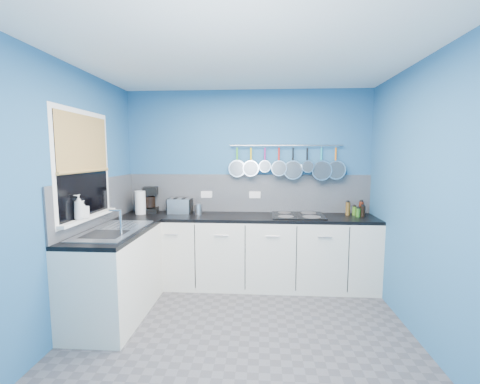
# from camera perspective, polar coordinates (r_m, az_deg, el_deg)

# --- Properties ---
(floor) EXTENTS (3.20, 3.00, 0.02)m
(floor) POSITION_cam_1_polar(r_m,az_deg,el_deg) (3.28, -0.01, -24.10)
(floor) COLOR #47474C
(floor) RESTS_ON ground
(ceiling) EXTENTS (3.20, 3.00, 0.02)m
(ceiling) POSITION_cam_1_polar(r_m,az_deg,el_deg) (2.94, -0.01, 23.34)
(ceiling) COLOR white
(ceiling) RESTS_ON ground
(wall_back) EXTENTS (3.20, 0.02, 2.50)m
(wall_back) POSITION_cam_1_polar(r_m,az_deg,el_deg) (4.34, 1.33, 1.13)
(wall_back) COLOR #265C8B
(wall_back) RESTS_ON ground
(wall_front) EXTENTS (3.20, 0.02, 2.50)m
(wall_front) POSITION_cam_1_polar(r_m,az_deg,el_deg) (1.38, -4.30, -10.77)
(wall_front) COLOR #265C8B
(wall_front) RESTS_ON ground
(wall_left) EXTENTS (0.02, 3.00, 2.50)m
(wall_left) POSITION_cam_1_polar(r_m,az_deg,el_deg) (3.36, -28.55, -1.25)
(wall_left) COLOR #265C8B
(wall_left) RESTS_ON ground
(wall_right) EXTENTS (0.02, 3.00, 2.50)m
(wall_right) POSITION_cam_1_polar(r_m,az_deg,el_deg) (3.18, 30.39, -1.77)
(wall_right) COLOR #265C8B
(wall_right) RESTS_ON ground
(backsplash_back) EXTENTS (3.20, 0.02, 0.50)m
(backsplash_back) POSITION_cam_1_polar(r_m,az_deg,el_deg) (4.33, 1.31, -0.21)
(backsplash_back) COLOR slate
(backsplash_back) RESTS_ON wall_back
(backsplash_left) EXTENTS (0.02, 1.80, 0.50)m
(backsplash_left) POSITION_cam_1_polar(r_m,az_deg,el_deg) (3.88, -23.47, -1.55)
(backsplash_left) COLOR slate
(backsplash_left) RESTS_ON wall_left
(cabinet_run_back) EXTENTS (3.20, 0.60, 0.86)m
(cabinet_run_back) POSITION_cam_1_polar(r_m,az_deg,el_deg) (4.20, 1.11, -10.48)
(cabinet_run_back) COLOR silver
(cabinet_run_back) RESTS_ON ground
(worktop_back) EXTENTS (3.20, 0.60, 0.04)m
(worktop_back) POSITION_cam_1_polar(r_m,az_deg,el_deg) (4.09, 1.12, -4.44)
(worktop_back) COLOR black
(worktop_back) RESTS_ON cabinet_run_back
(cabinet_run_left) EXTENTS (0.60, 1.20, 0.86)m
(cabinet_run_left) POSITION_cam_1_polar(r_m,az_deg,el_deg) (3.66, -21.02, -13.52)
(cabinet_run_left) COLOR silver
(cabinet_run_left) RESTS_ON ground
(worktop_left) EXTENTS (0.60, 1.20, 0.04)m
(worktop_left) POSITION_cam_1_polar(r_m,az_deg,el_deg) (3.54, -21.32, -6.65)
(worktop_left) COLOR black
(worktop_left) RESTS_ON cabinet_run_left
(window_frame) EXTENTS (0.01, 1.00, 1.10)m
(window_frame) POSITION_cam_1_polar(r_m,az_deg,el_deg) (3.58, -25.77, 4.14)
(window_frame) COLOR white
(window_frame) RESTS_ON wall_left
(window_glass) EXTENTS (0.01, 0.90, 1.00)m
(window_glass) POSITION_cam_1_polar(r_m,az_deg,el_deg) (3.58, -25.70, 4.15)
(window_glass) COLOR black
(window_glass) RESTS_ON wall_left
(bamboo_blind) EXTENTS (0.01, 0.90, 0.55)m
(bamboo_blind) POSITION_cam_1_polar(r_m,az_deg,el_deg) (3.57, -25.77, 7.75)
(bamboo_blind) COLOR #AA8A3B
(bamboo_blind) RESTS_ON wall_left
(window_sill) EXTENTS (0.10, 0.98, 0.03)m
(window_sill) POSITION_cam_1_polar(r_m,az_deg,el_deg) (3.62, -25.02, -4.01)
(window_sill) COLOR white
(window_sill) RESTS_ON wall_left
(sink_unit) EXTENTS (0.50, 0.95, 0.01)m
(sink_unit) POSITION_cam_1_polar(r_m,az_deg,el_deg) (3.53, -21.34, -6.27)
(sink_unit) COLOR silver
(sink_unit) RESTS_ON worktop_left
(mixer_tap) EXTENTS (0.12, 0.08, 0.26)m
(mixer_tap) POSITION_cam_1_polar(r_m,az_deg,el_deg) (3.28, -20.23, -4.93)
(mixer_tap) COLOR silver
(mixer_tap) RESTS_ON worktop_left
(socket_left) EXTENTS (0.15, 0.01, 0.09)m
(socket_left) POSITION_cam_1_polar(r_m,az_deg,el_deg) (4.38, -5.90, -0.43)
(socket_left) COLOR white
(socket_left) RESTS_ON backsplash_back
(socket_right) EXTENTS (0.15, 0.01, 0.09)m
(socket_right) POSITION_cam_1_polar(r_m,az_deg,el_deg) (4.32, 2.63, -0.50)
(socket_right) COLOR white
(socket_right) RESTS_ON backsplash_back
(pot_rail) EXTENTS (1.45, 0.02, 0.02)m
(pot_rail) POSITION_cam_1_polar(r_m,az_deg,el_deg) (4.27, 8.09, 8.10)
(pot_rail) COLOR silver
(pot_rail) RESTS_ON wall_back
(soap_bottle_a) EXTENTS (0.12, 0.12, 0.24)m
(soap_bottle_a) POSITION_cam_1_polar(r_m,az_deg,el_deg) (3.42, -26.45, -2.39)
(soap_bottle_a) COLOR white
(soap_bottle_a) RESTS_ON window_sill
(soap_bottle_b) EXTENTS (0.10, 0.10, 0.17)m
(soap_bottle_b) POSITION_cam_1_polar(r_m,az_deg,el_deg) (3.48, -25.84, -2.76)
(soap_bottle_b) COLOR white
(soap_bottle_b) RESTS_ON window_sill
(paper_towel) EXTENTS (0.14, 0.14, 0.30)m
(paper_towel) POSITION_cam_1_polar(r_m,az_deg,el_deg) (4.37, -17.11, -1.78)
(paper_towel) COLOR white
(paper_towel) RESTS_ON worktop_back
(coffee_maker) EXTENTS (0.22, 0.24, 0.34)m
(coffee_maker) POSITION_cam_1_polar(r_m,az_deg,el_deg) (4.44, -15.49, -1.35)
(coffee_maker) COLOR black
(coffee_maker) RESTS_ON worktop_back
(toaster) EXTENTS (0.31, 0.18, 0.19)m
(toaster) POSITION_cam_1_polar(r_m,az_deg,el_deg) (4.31, -10.52, -2.43)
(toaster) COLOR silver
(toaster) RESTS_ON worktop_back
(canister) EXTENTS (0.12, 0.12, 0.14)m
(canister) POSITION_cam_1_polar(r_m,az_deg,el_deg) (4.18, -7.33, -3.02)
(canister) COLOR silver
(canister) RESTS_ON worktop_back
(hob) EXTENTS (0.64, 0.56, 0.01)m
(hob) POSITION_cam_1_polar(r_m,az_deg,el_deg) (4.15, 10.07, -4.01)
(hob) COLOR black
(hob) RESTS_ON worktop_back
(pan_0) EXTENTS (0.22, 0.05, 0.41)m
(pan_0) POSITION_cam_1_polar(r_m,az_deg,el_deg) (4.26, -0.52, 5.41)
(pan_0) COLOR silver
(pan_0) RESTS_ON pot_rail
(pan_1) EXTENTS (0.21, 0.08, 0.40)m
(pan_1) POSITION_cam_1_polar(r_m,az_deg,el_deg) (4.25, 1.93, 5.47)
(pan_1) COLOR silver
(pan_1) RESTS_ON pot_rail
(pan_2) EXTENTS (0.16, 0.08, 0.35)m
(pan_2) POSITION_cam_1_polar(r_m,az_deg,el_deg) (4.25, 4.39, 5.82)
(pan_2) COLOR silver
(pan_2) RESTS_ON pot_rail
(pan_3) EXTENTS (0.20, 0.10, 0.39)m
(pan_3) POSITION_cam_1_polar(r_m,az_deg,el_deg) (4.26, 6.84, 5.48)
(pan_3) COLOR silver
(pan_3) RESTS_ON pot_rail
(pan_4) EXTENTS (0.25, 0.07, 0.44)m
(pan_4) POSITION_cam_1_polar(r_m,az_deg,el_deg) (4.27, 9.27, 5.13)
(pan_4) COLOR silver
(pan_4) RESTS_ON pot_rail
(pan_5) EXTENTS (0.16, 0.12, 0.35)m
(pan_5) POSITION_cam_1_polar(r_m,az_deg,el_deg) (4.29, 11.71, 5.70)
(pan_5) COLOR silver
(pan_5) RESTS_ON pot_rail
(pan_6) EXTENTS (0.26, 0.09, 0.45)m
(pan_6) POSITION_cam_1_polar(r_m,az_deg,el_deg) (4.32, 14.08, 4.97)
(pan_6) COLOR silver
(pan_6) RESTS_ON pot_rail
(pan_7) EXTENTS (0.25, 0.08, 0.44)m
(pan_7) POSITION_cam_1_polar(r_m,az_deg,el_deg) (4.36, 16.44, 5.00)
(pan_7) COLOR silver
(pan_7) RESTS_ON pot_rail
(condiment_0) EXTENTS (0.06, 0.06, 0.18)m
(condiment_0) POSITION_cam_1_polar(r_m,az_deg,el_deg) (4.35, 20.50, -2.74)
(condiment_0) COLOR #4C190C
(condiment_0) RESTS_ON worktop_back
(condiment_1) EXTENTS (0.05, 0.05, 0.11)m
(condiment_1) POSITION_cam_1_polar(r_m,az_deg,el_deg) (4.36, 19.46, -3.15)
(condiment_1) COLOR #3F721E
(condiment_1) RESTS_ON worktop_back
(condiment_2) EXTENTS (0.06, 0.06, 0.16)m
(condiment_2) POSITION_cam_1_polar(r_m,az_deg,el_deg) (4.32, 18.41, -2.81)
(condiment_2) COLOR brown
(condiment_2) RESTS_ON worktop_back
(condiment_3) EXTENTS (0.07, 0.07, 0.13)m
(condiment_3) POSITION_cam_1_polar(r_m,az_deg,el_deg) (4.28, 20.72, -3.21)
(condiment_3) COLOR black
(condiment_3) RESTS_ON worktop_back
(condiment_4) EXTENTS (0.06, 0.06, 0.11)m
(condiment_4) POSITION_cam_1_polar(r_m,az_deg,el_deg) (4.25, 20.03, -3.42)
(condiment_4) COLOR #265919
(condiment_4) RESTS_ON worktop_back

